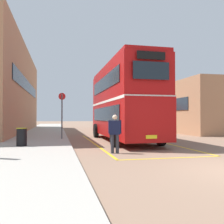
% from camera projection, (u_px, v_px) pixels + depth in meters
% --- Properties ---
extents(ground_plane, '(135.60, 135.60, 0.00)m').
position_uv_depth(ground_plane, '(120.00, 135.00, 20.97)').
color(ground_plane, '#846651').
extents(sidewalk_left, '(4.00, 57.60, 0.14)m').
position_uv_depth(sidewalk_left, '(42.00, 133.00, 21.93)').
color(sidewalk_left, '#A39E93').
rests_on(sidewalk_left, ground).
extents(depot_building_right, '(7.50, 14.83, 4.84)m').
position_uv_depth(depot_building_right, '(193.00, 109.00, 27.14)').
color(depot_building_right, '#AD7A56').
rests_on(depot_building_right, ground).
extents(double_decker_bus, '(2.84, 9.75, 4.75)m').
position_uv_depth(double_decker_bus, '(123.00, 101.00, 15.90)').
color(double_decker_bus, black).
rests_on(double_decker_bus, ground).
extents(single_deck_bus, '(2.97, 9.68, 3.02)m').
position_uv_depth(single_deck_bus, '(125.00, 116.00, 31.63)').
color(single_deck_bus, black).
rests_on(single_deck_bus, ground).
extents(pedestrian_boarding, '(0.53, 0.32, 1.61)m').
position_uv_depth(pedestrian_boarding, '(115.00, 131.00, 10.47)').
color(pedestrian_boarding, '#2D2D38').
rests_on(pedestrian_boarding, ground).
extents(litter_bin, '(0.51, 0.51, 0.86)m').
position_uv_depth(litter_bin, '(22.00, 137.00, 11.88)').
color(litter_bin, black).
rests_on(litter_bin, sidewalk_left).
extents(bus_stop_sign, '(0.44, 0.08, 2.90)m').
position_uv_depth(bus_stop_sign, '(62.00, 111.00, 15.79)').
color(bus_stop_sign, '#4C4C51').
rests_on(bus_stop_sign, sidewalk_left).
extents(bay_marking_yellow, '(4.22, 11.74, 0.01)m').
position_uv_depth(bay_marking_yellow, '(132.00, 144.00, 14.05)').
color(bay_marking_yellow, gold).
rests_on(bay_marking_yellow, ground).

